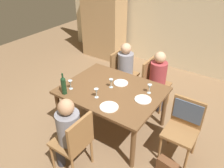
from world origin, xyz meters
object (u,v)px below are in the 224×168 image
chair_near (75,140)px  person_man_guest (68,130)px  chair_far_left (122,70)px  wine_bottle_tall_green (64,85)px  person_man_bearded (127,67)px  wine_glass_near_right (70,83)px  dinner_plate_host (109,107)px  dinner_plate_guest_left (143,99)px  wine_glass_near_left (111,81)px  person_woman_host (159,77)px  wine_glass_centre (96,91)px  dining_table (112,94)px  handbag (167,167)px  chair_far_right (153,80)px  armoire_cabinet (104,17)px  dinner_plate_guest_right (121,83)px  chair_right_end (185,121)px

chair_near → person_man_guest: 0.17m
chair_near → person_man_guest: (-0.11, 0.00, 0.12)m
chair_far_left → wine_bottle_tall_green: (-0.10, -1.47, 0.38)m
person_man_bearded → wine_bottle_tall_green: person_man_bearded is taller
chair_far_left → wine_glass_near_right: (-0.11, -1.32, 0.33)m
dinner_plate_host → dinner_plate_guest_left: bearing=54.3°
chair_near → wine_glass_near_left: bearing=7.5°
person_woman_host → dinner_plate_host: (-0.15, -1.38, 0.11)m
wine_glass_centre → dinner_plate_guest_left: size_ratio=0.61×
dinner_plate_guest_left → chair_far_left: bearing=135.4°
chair_near → dinner_plate_host: bearing=-13.3°
dining_table → chair_near: size_ratio=1.67×
dining_table → handbag: dining_table is taller
chair_far_right → person_woman_host: 0.16m
person_man_guest → chair_near: bearing=-90.0°
armoire_cabinet → chair_far_left: 2.06m
wine_bottle_tall_green → dinner_plate_guest_right: bearing=53.1°
chair_far_left → person_man_guest: person_man_guest is taller
dinner_plate_guest_left → handbag: size_ratio=0.87×
chair_near → person_woman_host: 1.97m
chair_far_left → chair_near: bearing=14.9°
chair_right_end → dinner_plate_host: (-0.92, -0.52, 0.17)m
chair_near → dinner_plate_guest_right: (-0.07, 1.21, 0.23)m
chair_right_end → handbag: chair_right_end is taller
chair_far_right → dinner_plate_host: (-0.04, -1.38, 0.23)m
wine_glass_centre → handbag: wine_glass_centre is taller
dining_table → chair_right_end: (1.15, 0.12, -0.08)m
dinner_plate_guest_left → dinner_plate_guest_right: bearing=158.0°
chair_near → dinner_plate_guest_right: bearing=3.4°
person_woman_host → wine_bottle_tall_green: size_ratio=3.26×
person_woman_host → person_man_bearded: 0.69m
person_man_bearded → dinner_plate_guest_right: bearing=24.3°
chair_right_end → wine_glass_centre: 1.32m
person_man_bearded → handbag: (1.47, -1.33, -0.54)m
chair_near → wine_glass_near_right: (-0.63, 0.63, 0.33)m
wine_glass_near_right → wine_glass_centre: bearing=5.0°
person_man_guest → wine_glass_centre: person_man_guest is taller
wine_glass_centre → dining_table: bearing=77.4°
chair_far_left → dinner_plate_host: (0.66, -1.38, 0.23)m
wine_glass_near_left → wine_glass_centre: same height
dining_table → chair_far_right: (0.26, 0.98, -0.14)m
chair_far_right → person_man_bearded: (-0.58, -0.00, 0.12)m
chair_near → wine_glass_near_left: 1.08m
armoire_cabinet → chair_far_left: (1.44, -1.37, -0.56)m
person_man_guest → dinner_plate_guest_left: (0.56, 1.00, 0.11)m
person_man_bearded → person_man_guest: (0.29, -1.95, 0.00)m
dining_table → person_man_bearded: person_man_bearded is taller
chair_far_right → handbag: (0.89, -1.33, -0.42)m
dinner_plate_guest_right → wine_glass_centre: bearing=-98.8°
chair_near → wine_bottle_tall_green: wine_bottle_tall_green is taller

